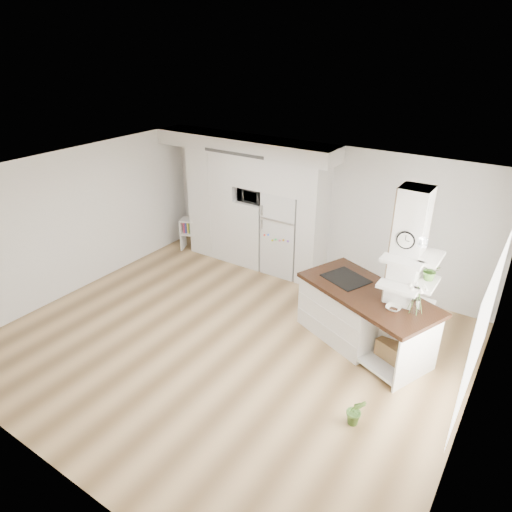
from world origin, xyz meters
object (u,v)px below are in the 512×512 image
(refrigerator, at_px, (285,233))
(floor_plant_a, at_px, (356,411))
(bookshelf, at_px, (196,236))
(kitchen_island, at_px, (354,310))

(refrigerator, bearing_deg, floor_plant_a, -47.32)
(refrigerator, xyz_separation_m, bookshelf, (-2.24, -0.17, -0.56))
(kitchen_island, height_order, floor_plant_a, kitchen_island)
(kitchen_island, relative_size, floor_plant_a, 5.52)
(floor_plant_a, bearing_deg, bookshelf, 149.98)
(refrigerator, bearing_deg, kitchen_island, -33.70)
(kitchen_island, distance_m, floor_plant_a, 1.93)
(bookshelf, xyz_separation_m, floor_plant_a, (5.15, -2.97, -0.10))
(refrigerator, distance_m, bookshelf, 2.32)
(floor_plant_a, bearing_deg, kitchen_island, 114.36)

